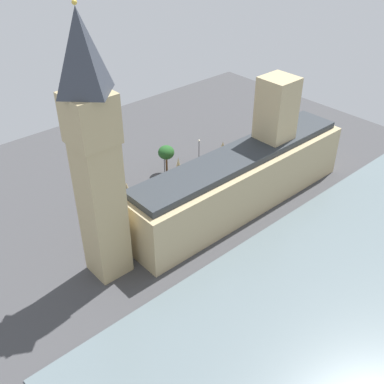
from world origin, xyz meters
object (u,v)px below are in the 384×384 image
(car_dark_green_midblock, at_px, (189,186))
(pedestrian_near_tower, at_px, (263,164))
(double_decker_bus_under_trees, at_px, (230,159))
(double_decker_bus_corner, at_px, (148,194))
(plane_tree_far_end, at_px, (108,181))
(street_lamp_opposite_hall, at_px, (164,158))
(street_lamp_trailing, at_px, (199,146))
(parliament_building, at_px, (244,174))
(clock_tower, at_px, (95,154))
(car_silver_by_river_gate, at_px, (207,174))
(plane_tree_kerbside, at_px, (166,153))

(car_dark_green_midblock, distance_m, pedestrian_near_tower, 23.78)
(car_dark_green_midblock, bearing_deg, double_decker_bus_under_trees, 90.97)
(double_decker_bus_corner, xyz_separation_m, plane_tree_far_end, (7.82, 6.21, 2.85))
(street_lamp_opposite_hall, bearing_deg, street_lamp_trailing, -94.18)
(parliament_building, bearing_deg, double_decker_bus_corner, 49.05)
(car_dark_green_midblock, distance_m, double_decker_bus_corner, 12.23)
(clock_tower, distance_m, car_silver_by_river_gate, 49.33)
(parliament_building, relative_size, clock_tower, 1.18)
(plane_tree_kerbside, height_order, plane_tree_far_end, plane_tree_kerbside)
(parliament_building, xyz_separation_m, car_silver_by_river_gate, (14.87, -1.68, -7.33))
(parliament_building, height_order, double_decker_bus_corner, parliament_building)
(double_decker_bus_under_trees, distance_m, double_decker_bus_corner, 27.80)
(car_silver_by_river_gate, relative_size, plane_tree_kerbside, 0.57)
(double_decker_bus_corner, relative_size, plane_tree_kerbside, 1.31)
(double_decker_bus_corner, bearing_deg, plane_tree_kerbside, 119.89)
(parliament_building, xyz_separation_m, plane_tree_kerbside, (23.87, 4.99, -2.06))
(pedestrian_near_tower, bearing_deg, double_decker_bus_under_trees, 48.65)
(plane_tree_far_end, bearing_deg, street_lamp_trailing, -90.08)
(clock_tower, distance_m, double_decker_bus_under_trees, 55.22)
(parliament_building, bearing_deg, plane_tree_kerbside, 11.80)
(parliament_building, relative_size, car_silver_by_river_gate, 13.40)
(double_decker_bus_under_trees, bearing_deg, plane_tree_kerbside, 51.70)
(clock_tower, height_order, plane_tree_kerbside, clock_tower)
(plane_tree_far_end, relative_size, street_lamp_trailing, 1.17)
(car_silver_by_river_gate, distance_m, car_dark_green_midblock, 7.74)
(street_lamp_trailing, bearing_deg, street_lamp_opposite_hall, 85.82)
(car_dark_green_midblock, height_order, street_lamp_opposite_hall, street_lamp_opposite_hall)
(car_silver_by_river_gate, distance_m, plane_tree_kerbside, 12.38)
(plane_tree_far_end, bearing_deg, clock_tower, 146.97)
(plane_tree_kerbside, relative_size, plane_tree_far_end, 1.09)
(clock_tower, relative_size, street_lamp_trailing, 8.27)
(double_decker_bus_under_trees, height_order, car_silver_by_river_gate, double_decker_bus_under_trees)
(double_decker_bus_corner, xyz_separation_m, street_lamp_trailing, (7.78, -24.32, 1.80))
(pedestrian_near_tower, bearing_deg, street_lamp_opposite_hall, 53.17)
(car_silver_by_river_gate, height_order, plane_tree_far_end, plane_tree_far_end)
(car_silver_by_river_gate, distance_m, street_lamp_opposite_hall, 12.29)
(plane_tree_kerbside, relative_size, street_lamp_trailing, 1.28)
(pedestrian_near_tower, bearing_deg, street_lamp_trailing, 33.72)
(plane_tree_kerbside, xyz_separation_m, street_lamp_trailing, (-0.61, -11.46, -1.72))
(double_decker_bus_corner, bearing_deg, street_lamp_opposite_hall, 121.88)
(plane_tree_far_end, bearing_deg, pedestrian_near_tower, -110.24)
(pedestrian_near_tower, distance_m, street_lamp_opposite_hall, 28.14)
(car_dark_green_midblock, height_order, plane_tree_far_end, plane_tree_far_end)
(pedestrian_near_tower, xyz_separation_m, street_lamp_opposite_hall, (16.07, 22.79, 3.81))
(plane_tree_kerbside, distance_m, street_lamp_trailing, 11.60)
(clock_tower, relative_size, plane_tree_far_end, 7.07)
(clock_tower, bearing_deg, plane_tree_kerbside, -56.31)
(clock_tower, distance_m, plane_tree_kerbside, 44.89)
(plane_tree_far_end, bearing_deg, double_decker_bus_corner, -141.52)
(clock_tower, bearing_deg, parliament_building, -92.81)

